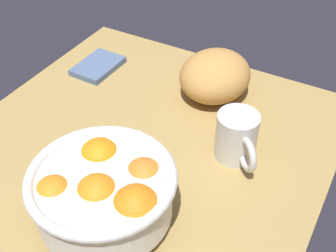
{
  "coord_description": "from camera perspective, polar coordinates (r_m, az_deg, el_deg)",
  "views": [
    {
      "loc": [
        -49.22,
        -33.78,
        56.7
      ],
      "look_at": [
        3.65,
        -4.38,
        5.0
      ],
      "focal_mm": 47.81,
      "sensor_mm": 36.0,
      "label": 1
    }
  ],
  "objects": [
    {
      "name": "fruit_bowl",
      "position": [
        0.68,
        -8.08,
        -8.16
      ],
      "size": [
        22.4,
        22.4,
        10.66
      ],
      "color": "white",
      "rests_on": "ground"
    },
    {
      "name": "napkin_folded",
      "position": [
        1.04,
        -8.92,
        7.56
      ],
      "size": [
        11.62,
        8.21,
        1.39
      ],
      "primitive_type": "cube",
      "rotation": [
        0.0,
        0.0,
        -0.02
      ],
      "color": "slate",
      "rests_on": "ground"
    },
    {
      "name": "bread_loaf",
      "position": [
        0.93,
        6.02,
        6.4
      ],
      "size": [
        17.42,
        15.72,
        9.65
      ],
      "primitive_type": "ellipsoid",
      "rotation": [
        0.0,
        0.0,
        3.04
      ],
      "color": "#CB9048",
      "rests_on": "ground"
    },
    {
      "name": "ground_plane",
      "position": [
        0.83,
        -3.86,
        -3.87
      ],
      "size": [
        71.66,
        66.1,
        3.0
      ],
      "primitive_type": "cube",
      "color": "#A98A4C"
    },
    {
      "name": "mug",
      "position": [
        0.79,
        8.83,
        -1.45
      ],
      "size": [
        9.91,
        9.66,
        8.94
      ],
      "color": "silver",
      "rests_on": "ground"
    }
  ]
}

